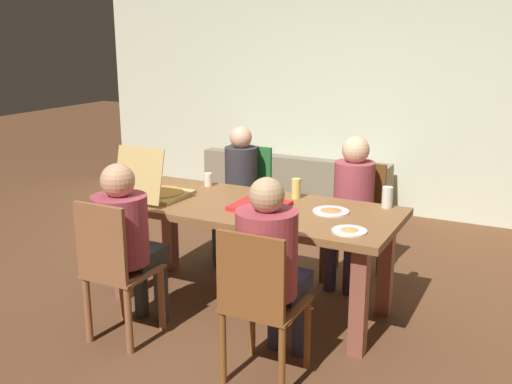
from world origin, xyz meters
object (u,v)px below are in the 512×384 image
dining_table (250,220)px  person_0 (271,260)px  chair_0 (259,301)px  drinking_glass_1 (296,188)px  couch (297,192)px  chair_3 (356,216)px  plate_0 (331,211)px  pizza_box_0 (157,191)px  person_1 (126,234)px  chair_2 (246,199)px  person_3 (352,198)px  chair_1 (114,270)px  drinking_glass_0 (208,180)px  person_2 (238,184)px  plate_1 (349,230)px  pizza_box_1 (260,206)px  drinking_glass_2 (387,197)px

dining_table → person_0: 0.90m
dining_table → chair_0: (0.51, -0.88, -0.14)m
chair_0 → drinking_glass_1: size_ratio=6.31×
drinking_glass_1 → couch: 2.14m
person_0 → drinking_glass_1: (-0.29, 1.04, 0.14)m
chair_0 → chair_3: (-0.00, 1.77, -0.00)m
person_0 → plate_0: 0.83m
dining_table → pizza_box_0: pizza_box_0 is taller
chair_0 → couch: bearing=109.2°
pizza_box_0 → plate_0: size_ratio=1.98×
person_1 → chair_2: (0.00, 1.66, -0.18)m
dining_table → chair_3: 1.03m
chair_3 → person_3: (0.00, -0.14, 0.18)m
drinking_glass_1 → dining_table: bearing=-125.9°
chair_1 → plate_0: bearing=40.9°
chair_1 → drinking_glass_0: chair_1 is taller
drinking_glass_0 → chair_0: bearing=-48.9°
chair_0 → plate_0: 1.01m
person_2 → couch: bearing=91.7°
person_0 → plate_0: size_ratio=4.84×
plate_1 → drinking_glass_1: drinking_glass_1 is taller
person_3 → plate_0: size_ratio=4.77×
dining_table → plate_1: plate_1 is taller
drinking_glass_0 → plate_1: bearing=-23.0°
chair_2 → pizza_box_1: chair_2 is taller
pizza_box_1 → drinking_glass_0: (-0.64, 0.36, 0.04)m
drinking_glass_0 → drinking_glass_1: size_ratio=0.70×
pizza_box_0 → drinking_glass_0: bearing=71.7°
person_0 → person_1: bearing=179.6°
chair_1 → couch: (-0.04, 3.07, -0.23)m
drinking_glass_1 → drinking_glass_2: size_ratio=1.00×
chair_1 → person_3: (1.04, 1.60, 0.20)m
pizza_box_0 → person_1: bearing=-73.4°
person_0 → plate_0: person_0 is taller
drinking_glass_1 → chair_0: bearing=-76.3°
person_3 → drinking_glass_0: 1.14m
chair_0 → chair_1: (-1.04, 0.02, -0.02)m
chair_2 → drinking_glass_0: size_ratio=9.39×
person_2 → drinking_glass_2: 1.48m
chair_0 → drinking_glass_1: 1.27m
chair_2 → chair_3: bearing=-2.7°
pizza_box_1 → plate_0: bearing=14.5°
person_0 → pizza_box_0: 1.35m
person_0 → person_1: 1.04m
person_2 → person_3: person_3 is taller
dining_table → drinking_glass_1: drinking_glass_1 is taller
pizza_box_0 → chair_1: bearing=-76.3°
chair_0 → chair_3: 1.77m
person_1 → couch: bearing=90.8°
chair_2 → plate_1: 1.81m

